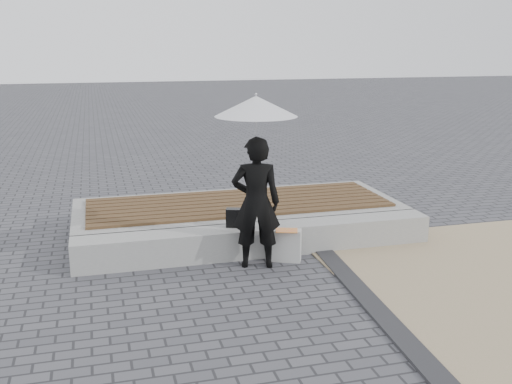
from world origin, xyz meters
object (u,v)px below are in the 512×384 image
(parasol, at_px, (256,106))
(handbag, at_px, (239,218))
(canvas_tote, at_px, (285,245))
(woman, at_px, (256,203))
(seating_ledge, at_px, (259,240))

(parasol, bearing_deg, handbag, 102.01)
(canvas_tote, bearing_deg, handbag, 168.23)
(woman, relative_size, handbag, 4.73)
(woman, distance_m, canvas_tote, 0.78)
(seating_ledge, height_order, handbag, handbag)
(handbag, distance_m, canvas_tote, 0.73)
(woman, height_order, canvas_tote, woman)
(seating_ledge, distance_m, parasol, 1.95)
(seating_ledge, xyz_separation_m, handbag, (-0.27, 0.03, 0.33))
(parasol, height_order, handbag, parasol)
(handbag, bearing_deg, parasol, -58.60)
(handbag, bearing_deg, canvas_tote, -17.05)
(seating_ledge, bearing_deg, woman, -109.99)
(seating_ledge, bearing_deg, handbag, 173.36)
(canvas_tote, bearing_deg, parasol, -143.90)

